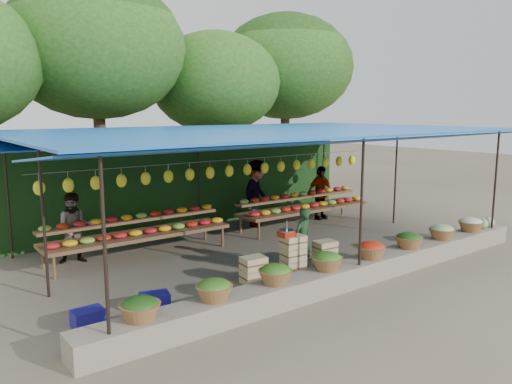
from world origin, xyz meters
TOP-DOWN VIEW (x-y plane):
  - ground at (0.00, 0.00)m, footprint 60.00×60.00m
  - stone_curb at (0.00, -2.75)m, footprint 10.60×0.55m
  - stall_canopy at (0.00, 0.06)m, footprint 10.80×6.60m
  - produce_baskets at (-0.10, -2.75)m, footprint 8.98×0.58m
  - netting_backdrop at (0.00, 3.15)m, footprint 10.60×0.06m
  - tree_row at (0.50, 6.09)m, footprint 16.51×5.50m
  - fruit_table_left at (-2.49, 1.35)m, footprint 4.21×0.95m
  - fruit_table_right at (2.51, 1.35)m, footprint 4.21×0.95m
  - crate_counter at (-0.52, -1.59)m, footprint 2.38×0.38m
  - weighing_scale at (-0.67, -1.59)m, footprint 0.31×0.31m
  - vendor_seated at (-0.12, -1.47)m, footprint 0.51×0.39m
  - customer_left at (-3.76, 1.72)m, footprint 0.87×0.76m
  - customer_mid at (1.37, 2.08)m, footprint 1.40×1.20m
  - customer_right at (3.48, 1.70)m, footprint 0.96×0.45m
  - blue_crate_front at (-4.66, -1.64)m, footprint 0.46×0.34m
  - blue_crate_back at (-3.56, -1.65)m, footprint 0.54×0.45m

SIDE VIEW (x-z plane):
  - ground at x=0.00m, z-range 0.00..0.00m
  - blue_crate_front at x=-4.66m, z-range 0.00..0.27m
  - blue_crate_back at x=-3.56m, z-range 0.00..0.28m
  - stone_curb at x=0.00m, z-range 0.00..0.40m
  - crate_counter at x=-0.52m, z-range -0.07..0.70m
  - produce_baskets at x=-0.10m, z-range 0.40..0.73m
  - fruit_table_left at x=-2.49m, z-range 0.14..1.07m
  - fruit_table_right at x=2.51m, z-range 0.14..1.07m
  - vendor_seated at x=-0.12m, z-range 0.00..1.26m
  - customer_left at x=-3.76m, z-range 0.00..1.53m
  - customer_right at x=3.48m, z-range 0.00..1.60m
  - weighing_scale at x=-0.67m, z-range 0.68..1.01m
  - customer_mid at x=1.37m, z-range 0.00..1.88m
  - netting_backdrop at x=0.00m, z-range 0.00..2.50m
  - stall_canopy at x=0.00m, z-range 1.27..4.09m
  - tree_row at x=0.50m, z-range 1.14..8.26m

